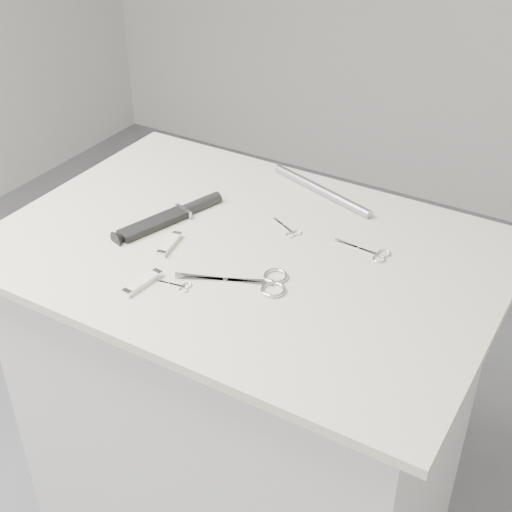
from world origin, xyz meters
The scene contains 10 objects.
plinth centered at (0.00, 0.00, 0.45)m, with size 0.90×0.60×0.90m, color silver.
display_board centered at (0.00, 0.00, 0.91)m, with size 1.00×0.70×0.02m, color beige.
large_shears centered at (0.08, -0.10, 0.92)m, with size 0.20×0.13×0.01m.
embroidery_scissors_a centered at (0.22, 0.10, 0.92)m, with size 0.12×0.05×0.00m.
embroidery_scissors_b centered at (0.04, 0.10, 0.92)m, with size 0.08×0.06×0.00m.
tiny_scissors centered at (-0.04, -0.18, 0.92)m, with size 0.08×0.03×0.00m.
sheathed_knife centered at (-0.19, 0.02, 0.93)m, with size 0.11×0.25×0.03m.
pocket_knife_a centered at (-0.13, -0.08, 0.93)m, with size 0.03×0.09×0.01m.
pocket_knife_b centered at (-0.10, -0.21, 0.93)m, with size 0.03×0.09×0.01m.
metal_rail centered at (0.03, 0.27, 0.93)m, with size 0.02×0.02×0.29m, color #999CA1.
Camera 1 is at (0.62, -1.01, 1.70)m, focal length 50.00 mm.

